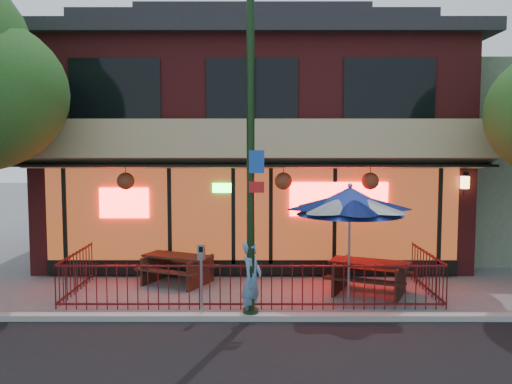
# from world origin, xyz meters

# --- Properties ---
(ground) EXTENTS (80.00, 80.00, 0.00)m
(ground) POSITION_xyz_m (0.00, 0.00, 0.00)
(ground) COLOR gray
(ground) RESTS_ON ground
(curb) EXTENTS (80.00, 0.25, 0.12)m
(curb) POSITION_xyz_m (0.00, -0.50, 0.06)
(curb) COLOR #999993
(curb) RESTS_ON ground
(restaurant_building) EXTENTS (12.96, 9.49, 8.05)m
(restaurant_building) POSITION_xyz_m (0.00, 7.11, 4.13)
(restaurant_building) COLOR maroon
(restaurant_building) RESTS_ON ground
(neighbor_building) EXTENTS (6.00, 7.00, 6.00)m
(neighbor_building) POSITION_xyz_m (9.00, 7.70, 3.00)
(neighbor_building) COLOR gray
(neighbor_building) RESTS_ON ground
(patio_fence) EXTENTS (8.44, 2.62, 1.00)m
(patio_fence) POSITION_xyz_m (0.00, 0.50, 0.63)
(patio_fence) COLOR #4E1014
(patio_fence) RESTS_ON ground
(street_light) EXTENTS (0.43, 0.32, 7.00)m
(street_light) POSITION_xyz_m (0.00, -0.40, 3.15)
(street_light) COLOR black
(street_light) RESTS_ON ground
(picnic_table_left) EXTENTS (2.13, 1.93, 0.74)m
(picnic_table_left) POSITION_xyz_m (-1.89, 2.40, 0.49)
(picnic_table_left) COLOR #3C2016
(picnic_table_left) RESTS_ON ground
(picnic_table_right) EXTENTS (2.26, 2.04, 0.79)m
(picnic_table_right) POSITION_xyz_m (2.80, 1.43, 0.52)
(picnic_table_right) COLOR #321911
(picnic_table_right) RESTS_ON ground
(patio_umbrella) EXTENTS (2.36, 2.36, 2.70)m
(patio_umbrella) POSITION_xyz_m (2.18, 0.70, 2.30)
(patio_umbrella) COLOR gray
(patio_umbrella) RESTS_ON ground
(pedestrian) EXTENTS (0.57, 0.68, 1.59)m
(pedestrian) POSITION_xyz_m (0.02, -0.35, 0.80)
(pedestrian) COLOR #5783AE
(pedestrian) RESTS_ON ground
(parking_meter_near) EXTENTS (0.16, 0.15, 1.53)m
(parking_meter_near) POSITION_xyz_m (-1.00, -0.40, 1.03)
(parking_meter_near) COLOR gray
(parking_meter_near) RESTS_ON ground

